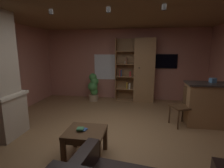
# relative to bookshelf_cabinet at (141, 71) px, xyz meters

# --- Properties ---
(floor) EXTENTS (5.76, 6.08, 0.02)m
(floor) POSITION_rel_bookshelf_cabinet_xyz_m (-0.65, -2.80, -1.08)
(floor) COLOR olive
(floor) RESTS_ON ground
(wall_back) EXTENTS (5.88, 0.06, 2.51)m
(wall_back) POSITION_rel_bookshelf_cabinet_xyz_m (-0.65, 0.27, 0.18)
(wall_back) COLOR #AD7060
(wall_back) RESTS_ON ground
(ceiling) EXTENTS (5.76, 6.08, 0.02)m
(ceiling) POSITION_rel_bookshelf_cabinet_xyz_m (-0.65, -2.80, 1.45)
(ceiling) COLOR brown
(window_pane_back) EXTENTS (0.77, 0.01, 0.92)m
(window_pane_back) POSITION_rel_bookshelf_cabinet_xyz_m (-1.34, 0.24, 0.09)
(window_pane_back) COLOR white
(bookshelf_cabinet) EXTENTS (1.33, 0.41, 2.17)m
(bookshelf_cabinet) POSITION_rel_bookshelf_cabinet_xyz_m (0.00, 0.00, 0.00)
(bookshelf_cabinet) COLOR #997047
(bookshelf_cabinet) RESTS_ON ground
(kitchen_bar_counter) EXTENTS (1.50, 0.58, 1.03)m
(kitchen_bar_counter) POSITION_rel_bookshelf_cabinet_xyz_m (1.78, -1.82, -0.56)
(kitchen_bar_counter) COLOR #997047
(kitchen_bar_counter) RESTS_ON ground
(tissue_box) EXTENTS (0.15, 0.15, 0.11)m
(tissue_box) POSITION_rel_bookshelf_cabinet_xyz_m (1.63, -1.73, 0.01)
(tissue_box) COLOR #598CBF
(tissue_box) RESTS_ON kitchen_bar_counter
(coffee_table) EXTENTS (0.65, 0.59, 0.47)m
(coffee_table) POSITION_rel_bookshelf_cabinet_xyz_m (-0.92, -3.47, -0.70)
(coffee_table) COLOR #4C331E
(coffee_table) RESTS_ON ground
(table_book_0) EXTENTS (0.16, 0.14, 0.02)m
(table_book_0) POSITION_rel_bookshelf_cabinet_xyz_m (-0.97, -3.46, -0.59)
(table_book_0) COLOR #2D4C8C
(table_book_0) RESTS_ON coffee_table
(table_book_1) EXTENTS (0.12, 0.12, 0.03)m
(table_book_1) POSITION_rel_bookshelf_cabinet_xyz_m (-0.99, -3.50, -0.57)
(table_book_1) COLOR #387247
(table_book_1) RESTS_ON coffee_table
(dining_chair) EXTENTS (0.55, 0.55, 0.92)m
(dining_chair) POSITION_rel_bookshelf_cabinet_xyz_m (1.01, -1.90, -0.54)
(dining_chair) COLOR #4C331E
(dining_chair) RESTS_ON ground
(potted_floor_plant) EXTENTS (0.37, 0.38, 0.97)m
(potted_floor_plant) POSITION_rel_bookshelf_cabinet_xyz_m (-1.66, -0.24, -0.58)
(potted_floor_plant) COLOR #9E896B
(potted_floor_plant) RESTS_ON ground
(wall_mounted_tv) EXTENTS (0.87, 0.06, 0.49)m
(wall_mounted_tv) POSITION_rel_bookshelf_cabinet_xyz_m (0.77, 0.21, 0.32)
(wall_mounted_tv) COLOR black
(track_light_spot_1) EXTENTS (0.07, 0.07, 0.09)m
(track_light_spot_1) POSITION_rel_bookshelf_cabinet_xyz_m (-1.65, -2.98, 1.37)
(track_light_spot_1) COLOR black
(track_light_spot_2) EXTENTS (0.07, 0.07, 0.09)m
(track_light_spot_2) POSITION_rel_bookshelf_cabinet_xyz_m (-0.61, -2.97, 1.37)
(track_light_spot_2) COLOR black
(track_light_spot_3) EXTENTS (0.07, 0.07, 0.09)m
(track_light_spot_3) POSITION_rel_bookshelf_cabinet_xyz_m (0.29, -3.01, 1.37)
(track_light_spot_3) COLOR black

